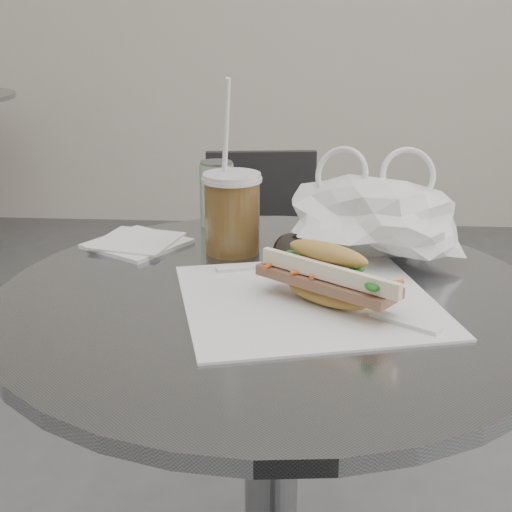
# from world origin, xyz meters

# --- Properties ---
(cafe_table) EXTENTS (0.76, 0.76, 0.74)m
(cafe_table) POSITION_xyz_m (0.00, 0.20, 0.47)
(cafe_table) COLOR slate
(cafe_table) RESTS_ON ground
(chair_far) EXTENTS (0.39, 0.40, 0.73)m
(chair_far) POSITION_xyz_m (-0.06, 1.10, 0.33)
(chair_far) COLOR #2C2C2F
(chair_far) RESTS_ON ground
(sandwich_paper) EXTENTS (0.39, 0.38, 0.00)m
(sandwich_paper) POSITION_xyz_m (0.05, 0.17, 0.74)
(sandwich_paper) COLOR white
(sandwich_paper) RESTS_ON cafe_table
(banh_mi) EXTENTS (0.24, 0.22, 0.08)m
(banh_mi) POSITION_xyz_m (0.07, 0.16, 0.78)
(banh_mi) COLOR #B69545
(banh_mi) RESTS_ON sandwich_paper
(iced_coffee) EXTENTS (0.09, 0.09, 0.27)m
(iced_coffee) POSITION_xyz_m (-0.07, 0.37, 0.81)
(iced_coffee) COLOR brown
(iced_coffee) RESTS_ON cafe_table
(sunglasses) EXTENTS (0.12, 0.09, 0.06)m
(sunglasses) POSITION_xyz_m (0.05, 0.31, 0.76)
(sunglasses) COLOR black
(sunglasses) RESTS_ON cafe_table
(plastic_bag) EXTENTS (0.27, 0.23, 0.12)m
(plastic_bag) POSITION_xyz_m (0.15, 0.35, 0.80)
(plastic_bag) COLOR silver
(plastic_bag) RESTS_ON cafe_table
(napkin_stack) EXTENTS (0.18, 0.18, 0.01)m
(napkin_stack) POSITION_xyz_m (-0.23, 0.39, 0.74)
(napkin_stack) COLOR white
(napkin_stack) RESTS_ON cafe_table
(drink_can) EXTENTS (0.06, 0.06, 0.11)m
(drink_can) POSITION_xyz_m (-0.11, 0.52, 0.80)
(drink_can) COLOR #5FA367
(drink_can) RESTS_ON cafe_table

